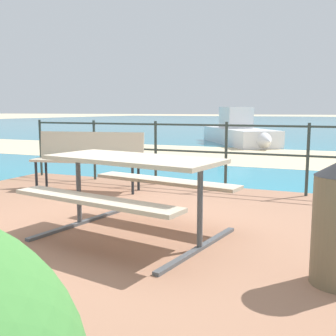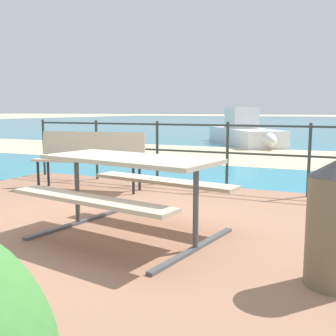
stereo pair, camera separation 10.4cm
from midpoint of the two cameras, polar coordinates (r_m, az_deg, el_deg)
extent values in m
plane|color=beige|center=(4.36, -7.54, -8.83)|extent=(240.00, 240.00, 0.00)
cube|color=#996B51|center=(4.35, -7.54, -8.45)|extent=(6.40, 5.20, 0.06)
cube|color=teal|center=(43.61, 21.38, 5.95)|extent=(90.00, 90.00, 0.01)
cube|color=beige|center=(11.44, 12.91, 1.63)|extent=(54.01, 4.62, 0.01)
cube|color=#BCAD93|center=(3.82, -4.66, 1.29)|extent=(1.79, 0.99, 0.04)
cube|color=#BCAD93|center=(3.46, -10.30, -4.44)|extent=(1.71, 0.55, 0.04)
cube|color=#BCAD93|center=(4.30, -0.05, -1.85)|extent=(1.71, 0.55, 0.04)
cylinder|color=#4C5156|center=(4.36, -12.08, -3.01)|extent=(0.06, 0.06, 0.75)
cube|color=#4C5156|center=(4.44, -11.94, -7.58)|extent=(0.29, 1.35, 0.03)
cylinder|color=#4C5156|center=(3.48, 4.81, -5.67)|extent=(0.06, 0.06, 0.75)
cube|color=#4C5156|center=(3.59, 4.74, -11.28)|extent=(0.29, 1.35, 0.03)
cube|color=#BCAD93|center=(6.21, -10.77, 1.06)|extent=(1.74, 0.71, 0.04)
cube|color=#BCAD93|center=(6.35, -10.16, 3.25)|extent=(1.67, 0.38, 0.41)
cylinder|color=#1E2328|center=(6.46, -17.48, -0.94)|extent=(0.04, 0.04, 0.45)
cylinder|color=#1E2328|center=(6.72, -16.17, -0.55)|extent=(0.04, 0.04, 0.45)
cylinder|color=#1E2328|center=(5.83, -4.42, -1.53)|extent=(0.04, 0.04, 0.45)
cylinder|color=#1E2328|center=(6.12, -3.57, -1.07)|extent=(0.04, 0.04, 0.45)
cylinder|color=#2D3833|center=(7.88, -16.82, 2.80)|extent=(0.04, 0.04, 1.04)
cylinder|color=#2D3833|center=(7.17, -9.66, 2.53)|extent=(0.04, 0.04, 1.04)
cylinder|color=#2D3833|center=(6.59, -1.08, 2.16)|extent=(0.04, 0.04, 1.04)
cylinder|color=#2D3833|center=(6.18, 8.87, 1.66)|extent=(0.04, 0.04, 1.04)
cylinder|color=#2D3833|center=(5.98, 19.83, 1.06)|extent=(0.04, 0.04, 1.04)
cylinder|color=#2D3833|center=(6.33, 3.77, 6.13)|extent=(5.90, 0.03, 0.03)
cylinder|color=#2D3833|center=(6.35, 3.74, 2.39)|extent=(5.90, 0.03, 0.03)
cylinder|color=#726047|center=(3.03, 23.45, -8.30)|extent=(0.38, 0.38, 0.77)
cube|color=silver|center=(15.53, 10.91, 4.46)|extent=(3.78, 4.72, 0.59)
cube|color=silver|center=(15.84, 10.53, 7.05)|extent=(1.50, 1.59, 0.80)
cone|color=silver|center=(13.12, 14.83, 3.68)|extent=(0.72, 0.71, 0.53)
camera|label=1|loc=(0.05, -89.44, 0.08)|focal=43.03mm
camera|label=2|loc=(0.05, 90.56, -0.08)|focal=43.03mm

